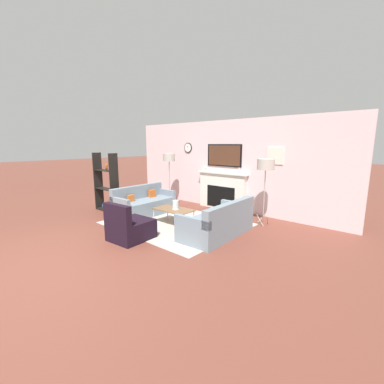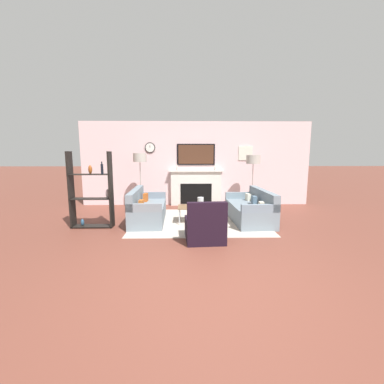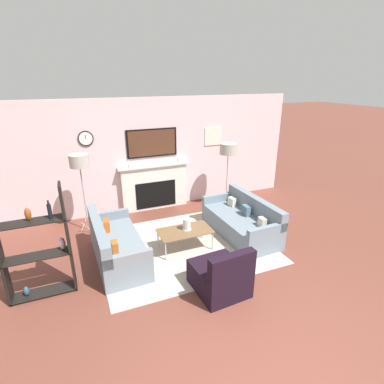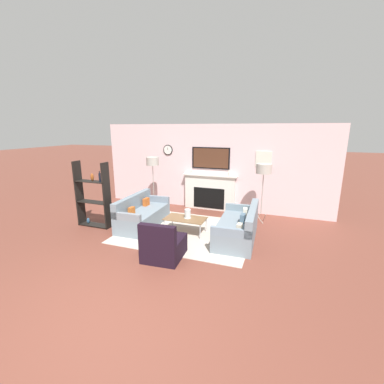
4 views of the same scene
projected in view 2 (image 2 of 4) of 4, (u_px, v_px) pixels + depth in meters
The scene contains 11 objects.
ground_plane at pixel (210, 280), 3.47m from camera, with size 60.00×60.00×0.00m, color brown.
fireplace_wall at pixel (196, 168), 8.37m from camera, with size 7.42×0.28×2.70m.
area_rug at pixel (199, 221), 6.47m from camera, with size 3.22×2.63×0.01m.
couch_left at pixel (147, 210), 6.40m from camera, with size 0.83×1.79×0.82m.
couch_right at pixel (251, 210), 6.46m from camera, with size 0.93×1.88×0.79m.
armchair at pixel (205, 227), 5.00m from camera, with size 0.79×0.86×0.82m.
coffee_table at pixel (199, 208), 6.32m from camera, with size 1.02×0.57×0.39m.
hurricane_candle at pixel (201, 202), 6.34m from camera, with size 0.18×0.18×0.23m.
floor_lamp_left at pixel (140, 158), 7.57m from camera, with size 0.39×0.39×1.70m.
floor_lamp_right at pixel (253, 160), 7.65m from camera, with size 0.42×0.42×1.65m.
shelf_unit at pixel (92, 192), 5.84m from camera, with size 0.94×0.28×1.74m.
Camera 2 is at (-0.31, -3.24, 1.71)m, focal length 24.00 mm.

